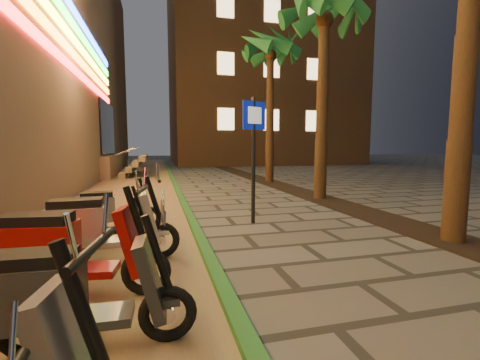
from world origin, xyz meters
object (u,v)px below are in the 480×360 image
object	(u,v)px
pedestrian_sign	(254,143)
scooter_8	(101,221)
scooter_6	(65,251)
scooter_5	(70,296)
scooter_9	(110,209)
scooter_7	(99,227)

from	to	relation	value
pedestrian_sign	scooter_8	bearing A→B (deg)	176.27
scooter_6	scooter_8	world-z (taller)	scooter_6
scooter_8	scooter_6	bearing A→B (deg)	-106.88
pedestrian_sign	scooter_5	distance (m)	5.09
pedestrian_sign	scooter_6	xyz separation A→B (m)	(-3.10, -2.99, -1.25)
scooter_5	scooter_9	world-z (taller)	scooter_5
pedestrian_sign	scooter_8	world-z (taller)	pedestrian_sign
scooter_7	scooter_6	bearing A→B (deg)	-103.15
scooter_5	scooter_7	world-z (taller)	scooter_7
pedestrian_sign	scooter_9	size ratio (longest dim) A/B	1.80
pedestrian_sign	scooter_6	size ratio (longest dim) A/B	1.52
pedestrian_sign	scooter_5	bearing A→B (deg)	-146.89
pedestrian_sign	scooter_7	bearing A→B (deg)	-168.67
scooter_5	scooter_8	distance (m)	3.04
scooter_6	scooter_8	bearing A→B (deg)	96.27
scooter_9	scooter_7	bearing A→B (deg)	-93.56
scooter_8	scooter_9	world-z (taller)	scooter_9
scooter_9	scooter_6	bearing A→B (deg)	-98.05
pedestrian_sign	scooter_7	size ratio (longest dim) A/B	1.52
scooter_6	scooter_9	size ratio (longest dim) A/B	1.19
pedestrian_sign	scooter_5	xyz separation A→B (m)	(-2.80, -4.05, -1.31)
pedestrian_sign	scooter_8	size ratio (longest dim) A/B	1.91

